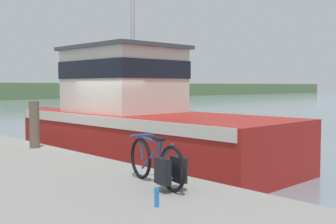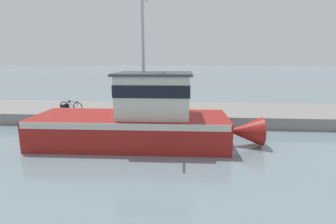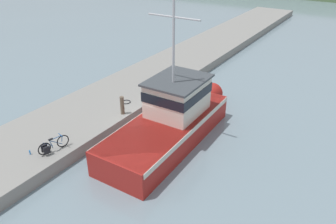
{
  "view_description": "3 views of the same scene",
  "coord_description": "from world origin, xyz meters",
  "px_view_note": "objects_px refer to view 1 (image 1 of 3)",
  "views": [
    {
      "loc": [
        -6.54,
        -10.51,
        2.36
      ],
      "look_at": [
        0.08,
        -3.37,
        1.74
      ],
      "focal_mm": 45.0,
      "sensor_mm": 36.0,
      "label": 1
    },
    {
      "loc": [
        14.43,
        2.25,
        4.29
      ],
      "look_at": [
        0.26,
        1.18,
        1.37
      ],
      "focal_mm": 28.0,
      "sensor_mm": 36.0,
      "label": 2
    },
    {
      "loc": [
        10.75,
        -14.27,
        10.79
      ],
      "look_at": [
        1.47,
        0.06,
        1.64
      ],
      "focal_mm": 35.0,
      "sensor_mm": 36.0,
      "label": 3
    }
  ],
  "objects_px": {
    "boat_green_anchored": "(124,97)",
    "mooring_post": "(34,124)",
    "bicycle_touring": "(160,164)",
    "fishing_boat_main": "(136,116)",
    "water_bottle_by_bike": "(157,197)"
  },
  "relations": [
    {
      "from": "mooring_post",
      "to": "water_bottle_by_bike",
      "type": "height_order",
      "value": "mooring_post"
    },
    {
      "from": "mooring_post",
      "to": "bicycle_touring",
      "type": "bearing_deg",
      "value": -94.45
    },
    {
      "from": "fishing_boat_main",
      "to": "boat_green_anchored",
      "type": "xyz_separation_m",
      "value": [
        24.77,
        33.68,
        -0.55
      ]
    },
    {
      "from": "fishing_boat_main",
      "to": "boat_green_anchored",
      "type": "distance_m",
      "value": 41.81
    },
    {
      "from": "fishing_boat_main",
      "to": "mooring_post",
      "type": "distance_m",
      "value": 3.56
    },
    {
      "from": "fishing_boat_main",
      "to": "bicycle_touring",
      "type": "bearing_deg",
      "value": -126.33
    },
    {
      "from": "fishing_boat_main",
      "to": "bicycle_touring",
      "type": "distance_m",
      "value": 6.87
    },
    {
      "from": "bicycle_touring",
      "to": "mooring_post",
      "type": "relative_size",
      "value": 1.44
    },
    {
      "from": "bicycle_touring",
      "to": "mooring_post",
      "type": "bearing_deg",
      "value": 97.87
    },
    {
      "from": "boat_green_anchored",
      "to": "mooring_post",
      "type": "bearing_deg",
      "value": -174.54
    },
    {
      "from": "fishing_boat_main",
      "to": "boat_green_anchored",
      "type": "bearing_deg",
      "value": 52.56
    },
    {
      "from": "bicycle_touring",
      "to": "water_bottle_by_bike",
      "type": "xyz_separation_m",
      "value": [
        -0.77,
        -0.79,
        -0.23
      ]
    },
    {
      "from": "boat_green_anchored",
      "to": "bicycle_touring",
      "type": "bearing_deg",
      "value": -170.92
    },
    {
      "from": "bicycle_touring",
      "to": "fishing_boat_main",
      "type": "bearing_deg",
      "value": 67.09
    },
    {
      "from": "boat_green_anchored",
      "to": "mooring_post",
      "type": "xyz_separation_m",
      "value": [
        -28.32,
        -33.98,
        0.54
      ]
    }
  ]
}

